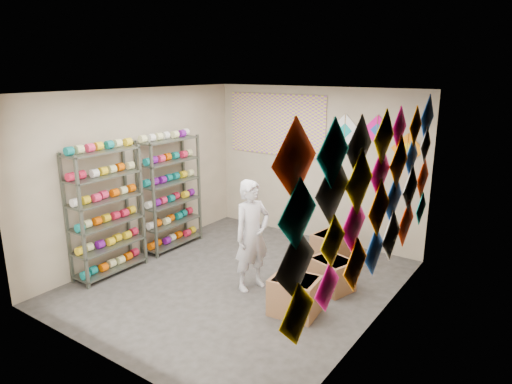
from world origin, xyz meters
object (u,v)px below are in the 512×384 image
Objects in this scene: shelf_rack_front at (106,213)px; carton_c at (331,248)px; carton_b at (332,274)px; shelf_rack_back at (170,193)px; shopkeeper at (252,235)px; carton_a at (295,296)px.

carton_c is at bearing 41.49° from shelf_rack_front.
shelf_rack_front is 3.38m from carton_b.
shopkeeper is at bearing -13.11° from shelf_rack_back.
shelf_rack_back is 3.52× the size of carton_b.
shelf_rack_front reaches higher than shopkeeper.
carton_b is (2.98, 0.12, -0.73)m from shelf_rack_back.
carton_c is at bearing 20.67° from shelf_rack_back.
shopkeeper reaches higher than carton_a.
carton_b is (0.94, 0.60, -0.56)m from shopkeeper.
carton_a is (0.85, -0.26, -0.54)m from shopkeeper.
carton_c is (0.52, 1.44, -0.55)m from shopkeeper.
shelf_rack_front is at bearing -175.71° from carton_a.
shelf_rack_front reaches higher than carton_b.
shelf_rack_front is 3.02m from carton_a.
shopkeeper is at bearing -101.40° from carton_c.
shelf_rack_back is (0.00, 1.30, 0.00)m from shelf_rack_front.
shelf_rack_back is at bearing 90.00° from shelf_rack_front.
carton_b is 0.94m from carton_c.
shelf_rack_front reaches higher than carton_a.
shelf_rack_back is 2.83m from carton_c.
shelf_rack_front is 1.30m from shelf_rack_back.
shelf_rack_back is at bearing 158.92° from carton_a.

